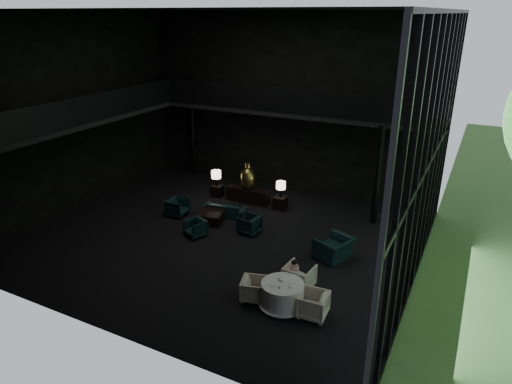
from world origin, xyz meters
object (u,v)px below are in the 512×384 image
at_px(lounge_armchair_south, 195,228).
at_px(dining_table, 282,296).
at_px(bronze_urn, 248,178).
at_px(lounge_armchair_east, 249,224).
at_px(table_lamp_right, 281,186).
at_px(dining_chair_north, 299,274).
at_px(dining_chair_west, 254,289).
at_px(lounge_armchair_west, 177,206).
at_px(window_armchair, 334,243).
at_px(dining_chair_east, 313,303).
at_px(sofa, 225,208).
at_px(side_table_right, 280,203).
at_px(console, 248,195).
at_px(side_table_left, 217,191).
at_px(table_lamp_left, 216,175).
at_px(child, 294,269).
at_px(coffee_table, 211,217).

height_order(lounge_armchair_south, dining_table, dining_table).
relative_size(bronze_urn, lounge_armchair_south, 1.75).
distance_m(lounge_armchair_east, lounge_armchair_south, 2.05).
relative_size(table_lamp_right, dining_chair_north, 0.72).
distance_m(table_lamp_right, dining_chair_west, 6.83).
bearing_deg(bronze_urn, lounge_armchair_west, -126.50).
relative_size(bronze_urn, window_armchair, 0.89).
relative_size(dining_table, dining_chair_east, 1.64).
bearing_deg(sofa, window_armchair, 153.90).
distance_m(lounge_armchair_south, dining_table, 5.38).
bearing_deg(side_table_right, dining_chair_west, -72.41).
distance_m(console, table_lamp_right, 1.76).
height_order(bronze_urn, side_table_left, bronze_urn).
relative_size(side_table_right, dining_chair_east, 0.66).
height_order(table_lamp_right, dining_chair_west, table_lamp_right).
bearing_deg(dining_table, table_lamp_left, 133.87).
height_order(sofa, lounge_armchair_east, lounge_armchair_east).
relative_size(side_table_left, window_armchair, 0.39).
xyz_separation_m(dining_table, dining_chair_north, (0.08, 1.09, 0.14)).
bearing_deg(side_table_left, child, -42.15).
height_order(sofa, dining_table, dining_table).
distance_m(window_armchair, dining_chair_west, 3.65).
relative_size(bronze_urn, side_table_right, 2.13).
distance_m(table_lamp_left, side_table_right, 3.29).
relative_size(lounge_armchair_south, dining_chair_east, 0.80).
bearing_deg(dining_chair_east, console, -142.65).
xyz_separation_m(sofa, dining_chair_west, (3.86, -4.82, 0.03)).
height_order(sofa, coffee_table, sofa).
xyz_separation_m(table_lamp_right, dining_chair_north, (3.00, -5.32, -0.57)).
height_order(sofa, window_armchair, window_armchair).
height_order(sofa, lounge_armchair_south, lounge_armchair_south).
height_order(lounge_armchair_south, dining_chair_north, dining_chair_north).
distance_m(side_table_right, lounge_armchair_west, 4.37).
xyz_separation_m(lounge_armchair_south, dining_chair_east, (5.67, -2.62, 0.08)).
xyz_separation_m(lounge_armchair_east, child, (3.03, -2.85, 0.37)).
distance_m(sofa, dining_table, 6.70).
xyz_separation_m(side_table_right, dining_table, (2.92, -6.37, 0.05)).
bearing_deg(coffee_table, dining_chair_west, -44.61).
xyz_separation_m(coffee_table, dining_chair_north, (4.95, -2.79, 0.25)).
distance_m(sofa, lounge_armchair_south, 2.17).
height_order(console, side_table_left, console).
bearing_deg(coffee_table, table_lamp_right, 52.37).
height_order(dining_chair_north, dining_chair_west, dining_chair_north).
relative_size(side_table_left, lounge_armchair_east, 0.68).
bearing_deg(sofa, dining_chair_west, 117.95).
height_order(table_lamp_left, lounge_armchair_east, table_lamp_left).
distance_m(table_lamp_right, dining_table, 7.08).
xyz_separation_m(bronze_urn, dining_chair_east, (5.46, -6.47, -0.72)).
bearing_deg(lounge_armchair_south, dining_chair_north, 6.67).
bearing_deg(dining_table, dining_chair_west, -175.23).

